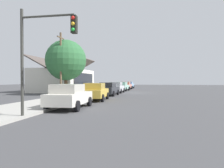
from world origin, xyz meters
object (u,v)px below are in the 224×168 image
car_mustard (96,92)px  fire_hydrant_red (72,96)px  shade_tree (66,60)px  car_silver (116,87)px  car_charcoal (109,89)px  car_skyblue (129,85)px  traffic_light_main (43,45)px  car_seafoam (122,86)px  car_ivory (70,96)px  utility_pole_wooden (61,63)px  car_coral (126,85)px

car_mustard → fire_hydrant_red: size_ratio=6.51×
shade_tree → car_silver: bearing=-47.1°
car_mustard → shade_tree: bearing=36.5°
car_charcoal → car_skyblue: (23.96, 0.06, 0.00)m
car_mustard → traffic_light_main: bearing=177.1°
shade_tree → fire_hydrant_red: bearing=-154.0°
car_seafoam → fire_hydrant_red: size_ratio=6.34×
car_charcoal → car_silver: size_ratio=1.06×
traffic_light_main → fire_hydrant_red: 8.77m
car_ivory → car_mustard: bearing=-3.7°
utility_pole_wooden → shade_tree: bearing=5.1°
car_mustard → car_coral: (24.32, 0.11, 0.00)m
car_mustard → car_coral: size_ratio=0.96×
car_coral → traffic_light_main: size_ratio=0.93×
shade_tree → utility_pole_wooden: (-1.94, -0.17, -0.48)m
car_skyblue → car_mustard: bearing=-178.7°
car_mustard → car_skyblue: same height
car_charcoal → car_silver: (5.80, -0.00, -0.00)m
car_ivory → car_charcoal: (12.14, -0.10, -0.00)m
car_ivory → shade_tree: size_ratio=0.65×
car_ivory → car_mustard: size_ratio=0.99×
car_mustard → traffic_light_main: traffic_light_main is taller
traffic_light_main → utility_pole_wooden: (14.70, 5.66, 0.44)m
traffic_light_main → car_coral: bearing=0.3°
car_mustard → car_charcoal: (6.33, 0.08, -0.00)m
car_skyblue → traffic_light_main: (-40.06, -0.22, 2.67)m
fire_hydrant_red → traffic_light_main: bearing=-168.4°
car_silver → traffic_light_main: bearing=-178.2°
car_silver → shade_tree: bearing=134.3°
car_mustard → utility_pole_wooden: 8.06m
car_ivory → car_mustard: (5.81, -0.18, -0.00)m
car_skyblue → fire_hydrant_red: size_ratio=6.88×
utility_pole_wooden → car_charcoal: bearing=-75.7°
car_mustard → car_seafoam: bearing=-3.3°
car_ivory → car_coral: same height
car_ivory → car_seafoam: bearing=-2.2°
car_skyblue → shade_tree: (-23.42, 5.61, 3.59)m
traffic_light_main → car_skyblue: bearing=0.3°
car_seafoam → car_coral: 6.17m
car_ivory → car_coral: size_ratio=0.95×
car_ivory → car_silver: (17.94, -0.11, -0.00)m
car_silver → car_seafoam: 6.02m
shade_tree → traffic_light_main: bearing=-160.7°
car_ivory → car_mustard: 5.82m
car_silver → car_seafoam: same height
shade_tree → car_charcoal: bearing=-95.4°
car_charcoal → utility_pole_wooden: bearing=106.1°
car_charcoal → car_seafoam: same height
car_mustard → car_seafoam: 18.15m
car_ivory → car_seafoam: same height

